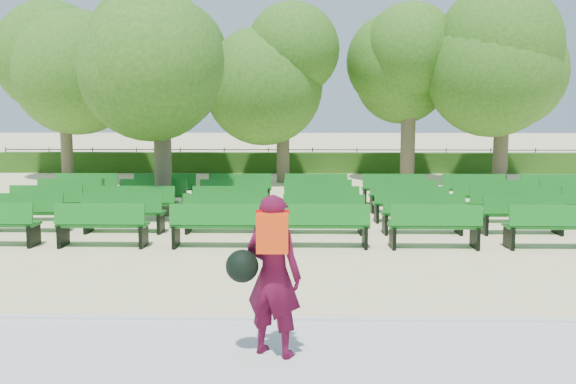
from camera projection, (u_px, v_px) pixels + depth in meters
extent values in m
plane|color=beige|center=(279.00, 234.00, 14.79)|extent=(120.00, 120.00, 0.00)
cube|color=silver|center=(257.00, 355.00, 7.45)|extent=(30.00, 2.20, 0.06)
cube|color=silver|center=(263.00, 321.00, 8.59)|extent=(30.00, 0.12, 0.10)
cube|color=#254E14|center=(290.00, 163.00, 28.61)|extent=(26.00, 0.70, 0.90)
cube|color=#126B19|center=(320.00, 204.00, 16.27)|extent=(1.88, 0.62, 0.06)
cube|color=#126B19|center=(321.00, 195.00, 16.02)|extent=(1.86, 0.24, 0.43)
cylinder|color=brown|center=(163.00, 163.00, 17.11)|extent=(0.44, 0.44, 2.86)
ellipsoid|color=#386B1C|center=(160.00, 68.00, 16.78)|extent=(3.89, 3.89, 3.50)
imported|color=#4A0A24|center=(273.00, 276.00, 7.27)|extent=(0.80, 0.69, 1.86)
cube|color=#F63A0C|center=(272.00, 233.00, 6.99)|extent=(0.35, 0.17, 0.43)
sphere|color=black|center=(242.00, 266.00, 7.20)|extent=(0.37, 0.37, 0.37)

